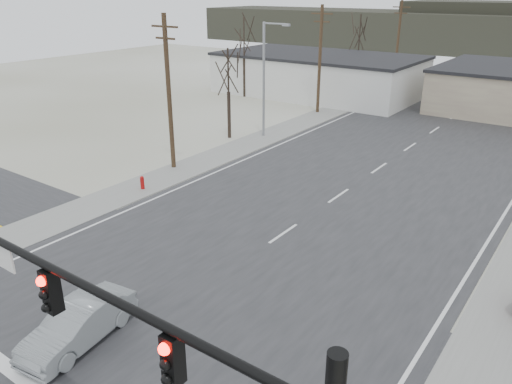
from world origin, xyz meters
TOP-DOWN VIEW (x-y plane):
  - ground at (0.00, 0.00)m, footprint 140.00×140.00m
  - main_road at (0.00, 15.00)m, footprint 18.00×110.00m
  - cross_road at (0.00, 0.00)m, footprint 90.00×10.00m
  - sidewalk_left at (-10.60, 20.00)m, footprint 3.00×90.00m
  - fire_hydrant at (-10.20, 8.00)m, footprint 0.24×0.24m
  - building_left_far at (-16.00, 40.00)m, footprint 22.30×12.30m
  - upole_left_b at (-11.50, 12.00)m, footprint 2.20×0.30m
  - upole_left_c at (-11.50, 32.00)m, footprint 2.20×0.30m
  - upole_left_d at (-11.50, 52.00)m, footprint 2.20×0.30m
  - streetlight_main at (-10.80, 22.00)m, footprint 2.40×0.25m
  - tree_left_near at (-13.00, 20.00)m, footprint 3.30×3.30m
  - tree_left_far at (-14.00, 46.00)m, footprint 3.96×3.96m
  - tree_left_mid at (-22.00, 34.00)m, footprint 3.96×3.96m
  - hill_left at (-35.00, 92.00)m, footprint 70.00×18.00m
  - sedan_crossing at (-1.25, -3.00)m, footprint 2.15×4.57m
  - car_far_a at (2.74, 47.83)m, footprint 3.09×6.09m
  - car_far_b at (-4.13, 65.00)m, footprint 2.60×4.84m

SIDE VIEW (x-z plane):
  - ground at x=0.00m, z-range 0.00..0.00m
  - cross_road at x=0.00m, z-range 0.00..0.04m
  - main_road at x=0.00m, z-range 0.00..0.05m
  - sidewalk_left at x=-10.60m, z-range 0.00..0.06m
  - fire_hydrant at x=-10.20m, z-range 0.02..0.89m
  - sedan_crossing at x=-1.25m, z-range 0.05..1.49m
  - car_far_b at x=-4.13m, z-range 0.05..1.61m
  - car_far_a at x=2.74m, z-range 0.05..1.74m
  - building_left_far at x=-16.00m, z-range 0.01..4.51m
  - hill_left at x=-35.00m, z-range 0.00..7.00m
  - streetlight_main at x=-10.80m, z-range 0.59..9.59m
  - upole_left_b at x=-11.50m, z-range 0.22..10.22m
  - upole_left_c at x=-11.50m, z-range 0.22..10.22m
  - upole_left_d at x=-11.50m, z-range 0.22..10.22m
  - tree_left_near at x=-13.00m, z-range 1.55..8.90m
  - tree_left_far at x=-14.00m, z-range 1.87..10.69m
  - tree_left_mid at x=-22.00m, z-range 1.87..10.69m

